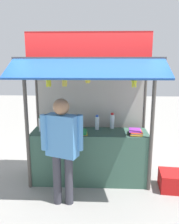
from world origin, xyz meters
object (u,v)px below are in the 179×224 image
object	(u,v)px
water_bottle_far_right	(51,123)
water_bottle_mid_left	(112,121)
water_bottle_back_right	(41,124)
vendor_person	(62,143)
banana_bunch_rightmost	(134,82)
plastic_crate	(173,181)
banana_bunch_inner_right	(48,82)
banana_bunch_inner_left	(65,82)
magazine_stack_rear_center	(64,130)
water_bottle_front_right	(97,123)
water_bottle_mid_right	(63,122)
magazine_stack_left	(136,132)
magazine_stack_back_left	(81,132)
banana_bunch_leftmost	(88,78)

from	to	relation	value
water_bottle_far_right	water_bottle_mid_left	distance (m)	1.11
water_bottle_back_right	vendor_person	xyz separation A→B (m)	(0.48, -0.72, -0.07)
banana_bunch_rightmost	plastic_crate	bearing A→B (deg)	10.31
banana_bunch_inner_right	banana_bunch_inner_left	xyz separation A→B (m)	(0.24, 0.00, -0.00)
magazine_stack_rear_center	vendor_person	xyz separation A→B (m)	(0.07, -0.63, 0.01)
water_bottle_far_right	water_bottle_front_right	bearing A→B (deg)	-0.39
plastic_crate	banana_bunch_inner_right	bearing A→B (deg)	-176.14
water_bottle_mid_left	water_bottle_front_right	size ratio (longest dim) A/B	1.08
water_bottle_mid_right	magazine_stack_left	bearing A→B (deg)	-13.10
banana_bunch_rightmost	water_bottle_mid_left	bearing A→B (deg)	114.63
water_bottle_back_right	water_bottle_front_right	xyz separation A→B (m)	(0.98, 0.14, -0.00)
banana_bunch_inner_right	vendor_person	xyz separation A→B (m)	(0.24, -0.33, -0.84)
banana_bunch_inner_left	vendor_person	world-z (taller)	banana_bunch_inner_left
water_bottle_mid_left	water_bottle_back_right	bearing A→B (deg)	-170.00
water_bottle_mid_right	water_bottle_back_right	size ratio (longest dim) A/B	1.03
water_bottle_mid_left	vendor_person	world-z (taller)	vendor_person
water_bottle_far_right	magazine_stack_back_left	world-z (taller)	water_bottle_far_right
plastic_crate	banana_bunch_leftmost	bearing A→B (deg)	-174.59
water_bottle_back_right	plastic_crate	world-z (taller)	water_bottle_back_right
plastic_crate	water_bottle_back_right	bearing A→B (deg)	173.56
water_bottle_front_right	magazine_stack_rear_center	size ratio (longest dim) A/B	1.02
water_bottle_far_right	water_bottle_back_right	bearing A→B (deg)	-134.29
water_bottle_mid_left	magazine_stack_rear_center	distance (m)	0.89
water_bottle_mid_left	vendor_person	size ratio (longest dim) A/B	0.18
banana_bunch_rightmost	water_bottle_mid_right	bearing A→B (deg)	154.18
water_bottle_front_right	vendor_person	bearing A→B (deg)	-119.70
vendor_person	plastic_crate	distance (m)	2.01
water_bottle_front_right	banana_bunch_inner_left	bearing A→B (deg)	-132.54
water_bottle_mid_right	water_bottle_back_right	world-z (taller)	water_bottle_mid_right
water_bottle_back_right	water_bottle_front_right	bearing A→B (deg)	8.14
banana_bunch_leftmost	vendor_person	size ratio (longest dim) A/B	0.16
magazine_stack_back_left	banana_bunch_leftmost	world-z (taller)	banana_bunch_leftmost
water_bottle_back_right	banana_bunch_inner_right	size ratio (longest dim) A/B	0.84
water_bottle_front_right	magazine_stack_left	distance (m)	0.70
water_bottle_back_right	water_bottle_front_right	size ratio (longest dim) A/B	1.00
banana_bunch_inner_right	water_bottle_mid_left	bearing A→B (deg)	31.38
water_bottle_mid_right	magazine_stack_rear_center	bearing A→B (deg)	-79.38
banana_bunch_rightmost	magazine_stack_rear_center	bearing A→B (deg)	164.89
banana_bunch_rightmost	vendor_person	world-z (taller)	banana_bunch_rightmost
water_bottle_far_right	banana_bunch_inner_left	world-z (taller)	banana_bunch_inner_left
water_bottle_back_right	water_bottle_far_right	bearing A→B (deg)	45.71
magazine_stack_left	banana_bunch_leftmost	distance (m)	1.23
magazine_stack_left	plastic_crate	xyz separation A→B (m)	(0.63, -0.14, -0.80)
banana_bunch_inner_left	plastic_crate	world-z (taller)	banana_bunch_inner_left
banana_bunch_rightmost	banana_bunch_inner_right	bearing A→B (deg)	-179.88
water_bottle_mid_right	water_bottle_far_right	bearing A→B (deg)	-172.82
magazine_stack_rear_center	plastic_crate	size ratio (longest dim) A/B	0.60
magazine_stack_rear_center	banana_bunch_leftmost	size ratio (longest dim) A/B	1.02
banana_bunch_rightmost	vendor_person	xyz separation A→B (m)	(-1.04, -0.34, -0.84)
water_bottle_front_right	magazine_stack_back_left	distance (m)	0.37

